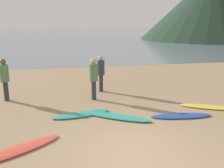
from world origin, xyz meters
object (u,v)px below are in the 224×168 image
Objects in this scene: person_0 at (94,76)px; surfboard_4 at (212,107)px; surfboard_1 at (81,114)px; person_1 at (4,76)px; surfboard_3 at (181,116)px; surfboard_0 at (16,150)px; person_2 at (101,71)px; surfboard_2 at (117,117)px.

surfboard_4 is at bearing -13.71° from person_0.
person_1 is (-2.92, 2.29, 1.00)m from surfboard_1.
surfboard_4 is at bearing 27.27° from surfboard_3.
surfboard_0 is 1.41× the size of person_0.
person_1 is 4.14m from person_2.
surfboard_2 is at bearing -35.11° from surfboard_1.
surfboard_4 is at bearing -14.93° from surfboard_1.
person_0 is at bearing -43.14° from person_1.
person_1 reaches higher than surfboard_3.
surfboard_2 is at bearing 144.75° from person_2.
surfboard_0 is 2.88m from surfboard_1.
person_2 is at bearing 123.01° from surfboard_2.
person_0 reaches higher than surfboard_4.
surfboard_4 is 1.33× the size of person_1.
surfboard_0 is at bearing -111.83° from person_0.
surfboard_3 is at bearing -17.59° from surfboard_0.
surfboard_0 is 4.74m from person_1.
surfboard_2 is 3.77m from surfboard_4.
surfboard_0 is 5.40m from surfboard_3.
surfboard_2 is at bearing -66.06° from person_0.
surfboard_1 is at bearing 18.17° from surfboard_0.
surfboard_3 is 3.86m from person_0.
person_2 is (4.09, 0.63, -0.04)m from person_1.
person_2 is (-0.03, 3.42, 0.95)m from surfboard_2.
surfboard_0 is at bearing -117.94° from surfboard_2.
surfboard_2 is 1.35× the size of person_1.
person_1 is (-1.09, 4.51, 1.00)m from surfboard_0.
surfboard_0 is 1.40× the size of person_1.
person_1 is (-7.88, 2.52, 1.00)m from surfboard_4.
surfboard_2 is at bearing -68.19° from person_1.
surfboard_0 is 3.48m from surfboard_2.
surfboard_1 reaches higher than surfboard_0.
person_0 is 1.30m from person_2.
person_1 is (-4.12, 2.79, 0.99)m from surfboard_2.
surfboard_3 is at bearing 23.91° from surfboard_2.
surfboard_2 is 2.48m from person_0.
person_2 is at bearing 78.36° from person_0.
surfboard_4 is (3.76, 0.27, -0.01)m from surfboard_2.
surfboard_3 is 1.22× the size of person_0.
surfboard_1 is 3.50m from surfboard_3.
person_1 is at bearing 71.19° from surfboard_0.
surfboard_1 is at bearing 122.35° from person_2.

